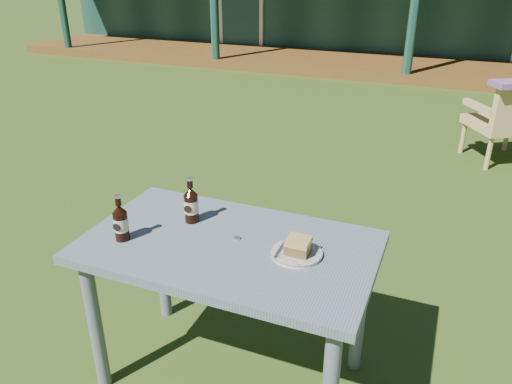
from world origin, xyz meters
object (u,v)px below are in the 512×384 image
at_px(plate, 297,253).
at_px(cola_bottle_near, 191,204).
at_px(cafe_table, 229,264).
at_px(armchair_left, 509,119).
at_px(cake_slice, 298,246).
at_px(cola_bottle_far, 121,222).

bearing_deg(plate, cola_bottle_near, 170.26).
distance_m(cafe_table, armchair_left, 3.64).
bearing_deg(armchair_left, cake_slice, -105.84).
relative_size(plate, cola_bottle_far, 1.01).
bearing_deg(armchair_left, cola_bottle_far, -115.26).
bearing_deg(plate, cola_bottle_far, -167.35).
height_order(cake_slice, cola_bottle_near, cola_bottle_near).
distance_m(cake_slice, cola_bottle_near, 0.53).
bearing_deg(cafe_table, plate, 4.01).
relative_size(cola_bottle_near, armchair_left, 0.27).
xyz_separation_m(cafe_table, armchair_left, (1.26, 3.41, -0.19)).
xyz_separation_m(cake_slice, armchair_left, (0.96, 3.39, -0.33)).
bearing_deg(armchair_left, cafe_table, -110.21).
bearing_deg(cake_slice, armchair_left, 74.16).
xyz_separation_m(cake_slice, cola_bottle_far, (-0.71, -0.16, 0.04)).
bearing_deg(cafe_table, armchair_left, 69.79).
relative_size(cola_bottle_near, cola_bottle_far, 1.04).
relative_size(cake_slice, cola_bottle_near, 0.44).
bearing_deg(armchair_left, cola_bottle_near, -114.20).
distance_m(cola_bottle_near, armchair_left, 3.64).
xyz_separation_m(cola_bottle_far, armchair_left, (1.67, 3.55, -0.37)).
height_order(cola_bottle_far, armchair_left, cola_bottle_far).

